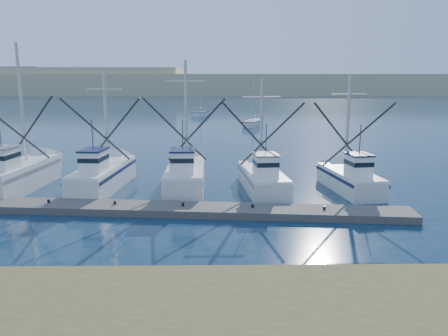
{
  "coord_description": "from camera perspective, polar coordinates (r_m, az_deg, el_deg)",
  "views": [
    {
      "loc": [
        -1.39,
        -18.1,
        7.55
      ],
      "look_at": [
        -0.99,
        8.0,
        2.24
      ],
      "focal_mm": 35.0,
      "sensor_mm": 36.0,
      "label": 1
    }
  ],
  "objects": [
    {
      "name": "ground",
      "position": [
        19.66,
        3.31,
        -11.11
      ],
      "size": [
        500.0,
        500.0,
        0.0
      ],
      "primitive_type": "plane",
      "color": "#0D213B",
      "rests_on": "ground"
    },
    {
      "name": "floating_dock",
      "position": [
        25.98,
        -11.94,
        -5.17
      ],
      "size": [
        32.0,
        5.28,
        0.43
      ],
      "primitive_type": "cube",
      "rotation": [
        0.0,
        0.0,
        -0.1
      ],
      "color": "#58524E",
      "rests_on": "ground"
    },
    {
      "name": "dune_ridge",
      "position": [
        228.12,
        -0.55,
        10.84
      ],
      "size": [
        360.0,
        60.0,
        10.0
      ],
      "primitive_type": "cube",
      "color": "tan",
      "rests_on": "ground"
    },
    {
      "name": "trawler_fleet",
      "position": [
        31.03,
        -13.25,
        -1.04
      ],
      "size": [
        31.21,
        9.04,
        10.07
      ],
      "color": "silver",
      "rests_on": "ground"
    },
    {
      "name": "sailboat_near",
      "position": [
        72.48,
        3.83,
        5.87
      ],
      "size": [
        3.94,
        6.94,
        8.1
      ],
      "rotation": [
        0.0,
        0.0,
        -0.32
      ],
      "color": "silver",
      "rests_on": "ground"
    },
    {
      "name": "sailboat_far",
      "position": [
        91.37,
        -3.11,
        7.04
      ],
      "size": [
        3.56,
        5.11,
        8.1
      ],
      "rotation": [
        0.0,
        0.0,
        -0.42
      ],
      "color": "silver",
      "rests_on": "ground"
    }
  ]
}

